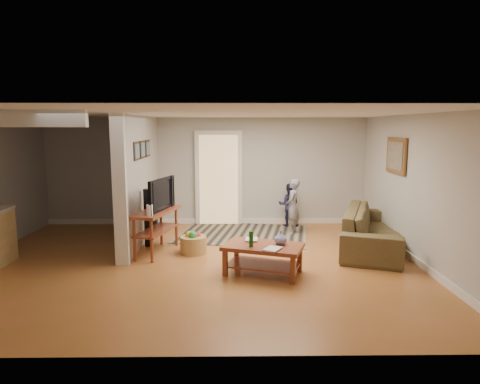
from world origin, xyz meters
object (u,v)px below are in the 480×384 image
sofa (373,248)px  coffee_table (264,251)px  child (292,234)px  tv_console (157,214)px  toy_basket (193,244)px  speaker_left (148,218)px  speaker_right (155,211)px  toddler (289,226)px

sofa → coffee_table: (-2.17, -1.38, 0.37)m
child → coffee_table: bearing=-0.4°
tv_console → child: (2.65, 1.39, -0.72)m
coffee_table → toy_basket: bearing=137.3°
speaker_left → child: (2.91, 0.92, -0.56)m
toy_basket → child: size_ratio=0.40×
tv_console → speaker_right: speaker_right is taller
child → speaker_right: bearing=-69.2°
toy_basket → child: 2.45m
tv_console → toddler: bearing=53.1°
coffee_table → speaker_right: 3.15m
speaker_left → toy_basket: speaker_left is taller
sofa → coffee_table: bearing=142.2°
tv_console → sofa: bearing=18.0°
speaker_right → tv_console: bearing=-71.4°
tv_console → toddler: tv_console is taller
tv_console → toy_basket: bearing=13.4°
tv_console → toy_basket: tv_console is taller
coffee_table → child: size_ratio=1.14×
toddler → coffee_table: bearing=82.9°
toy_basket → sofa: bearing=4.4°
toy_basket → child: (2.00, 1.40, -0.18)m
speaker_right → coffee_table: bearing=-41.3°
coffee_table → speaker_right: size_ratio=1.24×
tv_console → toy_basket: 0.85m
sofa → toy_basket: (-3.38, -0.26, 0.18)m
tv_console → speaker_right: 1.23m
toy_basket → speaker_right: bearing=127.4°
coffee_table → toddler: (0.80, 3.26, -0.37)m
coffee_table → speaker_left: (-2.13, 1.60, 0.19)m
speaker_right → toddler: (2.93, 0.94, -0.55)m
speaker_right → toy_basket: speaker_right is taller
speaker_left → toddler: speaker_left is taller
speaker_left → speaker_right: 0.71m
child → toddler: size_ratio=1.19×
speaker_left → toddler: (2.93, 1.65, -0.56)m
sofa → child: child is taller
tv_console → toy_basket: size_ratio=2.80×
sofa → toddler: size_ratio=2.60×
coffee_table → tv_console: bearing=148.8°
coffee_table → speaker_left: bearing=143.0°
coffee_table → toy_basket: size_ratio=2.83×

